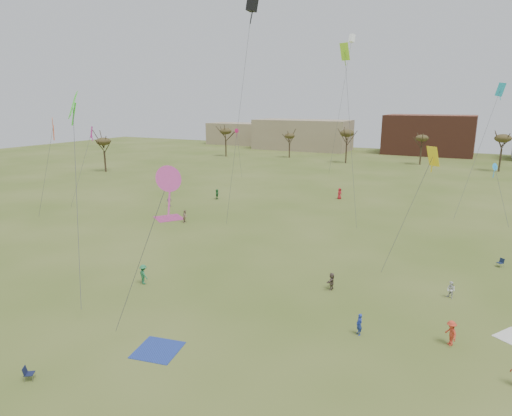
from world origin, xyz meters
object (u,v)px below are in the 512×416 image
at_px(camp_chair_right, 500,264).
at_px(camp_chair_center, 29,376).
at_px(flyer_near_center, 144,274).
at_px(flyer_near_right, 359,324).

bearing_deg(camp_chair_right, camp_chair_center, -87.92).
height_order(flyer_near_center, camp_chair_right, flyer_near_center).
bearing_deg(flyer_near_center, camp_chair_right, -124.22).
distance_m(flyer_near_center, flyer_near_right, 19.43).
bearing_deg(camp_chair_center, camp_chair_right, -72.49).
xyz_separation_m(flyer_near_center, flyer_near_right, (19.42, 0.06, -0.12)).
relative_size(flyer_near_right, camp_chair_center, 1.80).
height_order(flyer_near_center, flyer_near_right, flyer_near_center).
xyz_separation_m(flyer_near_center, camp_chair_right, (28.64, 19.30, -0.64)).
height_order(camp_chair_center, camp_chair_right, same).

